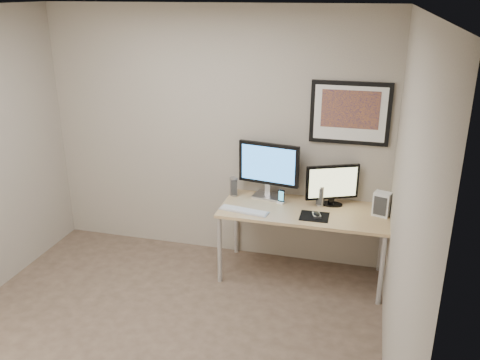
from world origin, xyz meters
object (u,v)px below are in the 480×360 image
Objects in this scene: framed_art at (350,113)px; monitor_tv at (332,184)px; speaker_right at (321,195)px; desk at (304,216)px; keyboard at (244,211)px; phone_dock at (281,196)px; fan_unit at (382,204)px; monitor_large at (269,168)px; speaker_left at (234,186)px.

monitor_tv is (-0.11, -0.16, -0.67)m from framed_art.
speaker_right is at bearing 170.12° from monitor_tv.
monitor_tv reaches higher than desk.
keyboard is (-0.90, -0.52, -0.88)m from framed_art.
keyboard is (-0.31, -0.29, -0.06)m from phone_dock.
fan_unit reaches higher than speaker_right.
monitor_tv is at bearing 34.09° from keyboard.
framed_art is at bearing 52.20° from speaker_right.
monitor_large reaches higher than speaker_right.
keyboard is at bearing -142.03° from speaker_right.
phone_dock is 0.43m from keyboard.
desk is 1.07m from framed_art.
keyboard reaches higher than desk.
framed_art is at bearing 30.82° from monitor_tv.
monitor_large is 4.37× the size of phone_dock.
speaker_right is at bearing -25.63° from speaker_left.
fan_unit is at bearing 11.83° from phone_dock.
framed_art is 0.95m from monitor_large.
desk is 0.59m from monitor_large.
speaker_left is at bearing -173.65° from phone_dock.
speaker_right is 0.59m from fan_unit.
speaker_left is at bearing 156.20° from monitor_tv.
desk is 11.19× the size of phone_dock.
monitor_tv is at bearing 5.50° from monitor_large.
speaker_left is (-1.10, -0.16, -0.79)m from framed_art.
framed_art reaches higher than fan_unit.
monitor_tv is at bearing 25.90° from speaker_right.
speaker_left is 0.98× the size of speaker_right.
monitor_tv reaches higher than fan_unit.
monitor_large is 1.14m from fan_unit.
speaker_left is at bearing -171.64° from framed_art.
speaker_right is 0.42× the size of keyboard.
phone_dock is at bearing -158.31° from framed_art.
framed_art reaches higher than monitor_large.
speaker_left is at bearing -166.95° from fan_unit.
keyboard is at bearing -149.89° from framed_art.
desk is at bearing 28.33° from keyboard.
monitor_tv is 2.14× the size of fan_unit.
monitor_tv is 3.44× the size of phone_dock.
fan_unit is (1.47, -0.12, 0.02)m from speaker_left.
monitor_large is at bearing 151.67° from desk.
phone_dock is at bearing -27.90° from monitor_large.
phone_dock is (-0.48, -0.08, -0.15)m from monitor_tv.
monitor_tv is 0.51m from phone_dock.
keyboard is 1.29m from fan_unit.
monitor_large is 0.58m from speaker_right.
monitor_large reaches higher than phone_dock.
monitor_large is 0.53m from keyboard.
speaker_left is at bearing -169.68° from speaker_right.
fan_unit is (0.72, 0.05, 0.18)m from desk.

